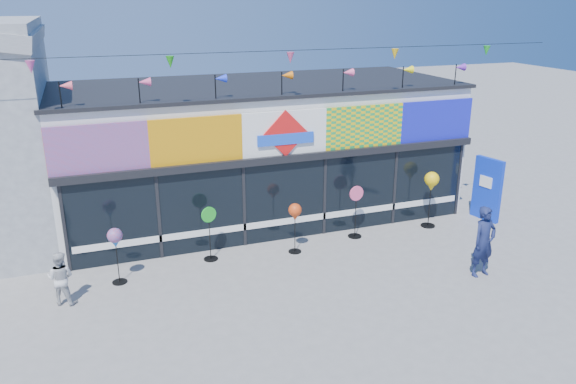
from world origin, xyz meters
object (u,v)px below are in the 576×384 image
spinner_0 (115,239)px  child (61,278)px  spinner_1 (210,232)px  spinner_4 (431,183)px  adult_man (484,242)px  spinner_3 (356,210)px  spinner_2 (295,214)px  blue_sign (487,189)px

spinner_0 → child: size_ratio=1.13×
spinner_1 → spinner_4: bearing=-0.1°
adult_man → child: 9.97m
spinner_0 → adult_man: size_ratio=0.79×
spinner_3 → child: spinner_3 is taller
spinner_1 → spinner_3: spinner_3 is taller
spinner_2 → spinner_3: spinner_3 is taller
child → spinner_2: bearing=-149.3°
spinner_1 → child: 3.78m
spinner_3 → adult_man: adult_man is taller
spinner_0 → spinner_3: spinner_3 is taller
blue_sign → adult_man: size_ratio=1.09×
spinner_3 → child: size_ratio=1.23×
spinner_3 → adult_man: 3.72m
spinner_4 → child: (-10.32, -1.06, -0.74)m
spinner_1 → spinner_3: size_ratio=0.96×
spinner_0 → spinner_2: size_ratio=1.01×
blue_sign → spinner_1: bearing=166.8°
spinner_1 → adult_man: (6.11, -3.18, 0.12)m
child → blue_sign: bearing=-152.0°
spinner_4 → adult_man: (-0.58, -3.17, -0.47)m
adult_man → child: adult_man is taller
blue_sign → adult_man: 4.01m
blue_sign → spinner_0: 11.05m
spinner_0 → adult_man: adult_man is taller
blue_sign → spinner_4: 2.03m
spinner_4 → spinner_0: bearing=-176.9°
spinner_0 → child: spinner_0 is taller
adult_man → child: size_ratio=1.43×
spinner_1 → spinner_2: spinner_1 is taller
spinner_2 → child: bearing=-172.9°
spinner_0 → spinner_1: bearing=11.8°
spinner_2 → spinner_3: 2.06m
spinner_0 → spinner_2: (4.62, 0.16, -0.02)m
spinner_0 → spinner_2: 4.62m
spinner_0 → spinner_3: (6.62, 0.53, -0.32)m
child → spinner_3: bearing=-148.5°
spinner_3 → child: (-7.88, -1.10, -0.19)m
spinner_2 → child: spinner_2 is taller
spinner_0 → spinner_4: spinner_4 is taller
spinner_4 → child: bearing=-174.2°
spinner_4 → spinner_2: bearing=-175.8°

